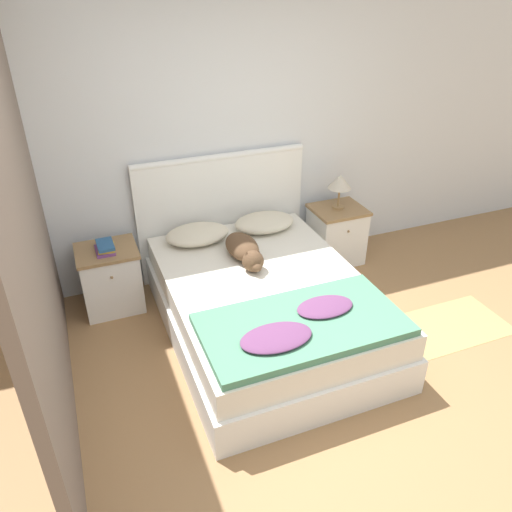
# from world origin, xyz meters

# --- Properties ---
(ground_plane) EXTENTS (16.00, 16.00, 0.00)m
(ground_plane) POSITION_xyz_m (0.00, 0.00, 0.00)
(ground_plane) COLOR #997047
(wall_back) EXTENTS (9.00, 0.06, 2.55)m
(wall_back) POSITION_xyz_m (0.00, 2.13, 1.27)
(wall_back) COLOR silver
(wall_back) RESTS_ON ground_plane
(wall_side_left) EXTENTS (0.06, 3.10, 2.55)m
(wall_side_left) POSITION_xyz_m (-1.46, 1.05, 1.27)
(wall_side_left) COLOR #706056
(wall_side_left) RESTS_ON ground_plane
(bed) EXTENTS (1.51, 2.08, 0.50)m
(bed) POSITION_xyz_m (0.08, 0.99, 0.24)
(bed) COLOR white
(bed) RESTS_ON ground_plane
(headboard) EXTENTS (1.59, 0.06, 1.17)m
(headboard) POSITION_xyz_m (0.08, 2.06, 0.61)
(headboard) COLOR white
(headboard) RESTS_ON ground_plane
(nightstand_left) EXTENTS (0.50, 0.45, 0.57)m
(nightstand_left) POSITION_xyz_m (-1.01, 1.80, 0.29)
(nightstand_left) COLOR white
(nightstand_left) RESTS_ON ground_plane
(nightstand_right) EXTENTS (0.50, 0.45, 0.57)m
(nightstand_right) POSITION_xyz_m (1.18, 1.80, 0.29)
(nightstand_right) COLOR white
(nightstand_right) RESTS_ON ground_plane
(pillow_left) EXTENTS (0.56, 0.39, 0.14)m
(pillow_left) POSITION_xyz_m (-0.23, 1.79, 0.57)
(pillow_left) COLOR beige
(pillow_left) RESTS_ON bed
(pillow_right) EXTENTS (0.56, 0.39, 0.14)m
(pillow_right) POSITION_xyz_m (0.40, 1.79, 0.57)
(pillow_right) COLOR beige
(pillow_right) RESTS_ON bed
(quilt) EXTENTS (1.37, 0.72, 0.10)m
(quilt) POSITION_xyz_m (0.07, 0.35, 0.53)
(quilt) COLOR #4C8466
(quilt) RESTS_ON bed
(dog) EXTENTS (0.25, 0.65, 0.18)m
(dog) POSITION_xyz_m (0.04, 1.36, 0.58)
(dog) COLOR brown
(dog) RESTS_ON bed
(book_stack) EXTENTS (0.16, 0.23, 0.07)m
(book_stack) POSITION_xyz_m (-1.01, 1.78, 0.60)
(book_stack) COLOR #703D7F
(book_stack) RESTS_ON nightstand_left
(table_lamp) EXTENTS (0.22, 0.22, 0.34)m
(table_lamp) POSITION_xyz_m (1.18, 1.82, 0.83)
(table_lamp) COLOR #9E7A4C
(table_lamp) RESTS_ON nightstand_right
(rug) EXTENTS (0.99, 0.57, 0.00)m
(rug) POSITION_xyz_m (1.52, 0.49, 0.00)
(rug) COLOR tan
(rug) RESTS_ON ground_plane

